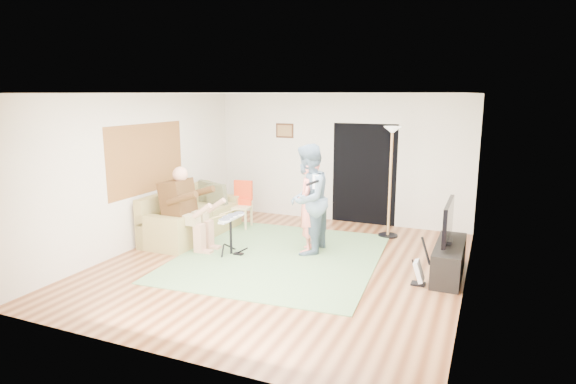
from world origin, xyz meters
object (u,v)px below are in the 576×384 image
Objects in this scene: torchiere_lamp at (391,162)px; television at (448,221)px; singer at (308,206)px; dining_chair at (241,211)px; tv_cabinet at (449,260)px; drum_kit at (231,237)px; sofa at (189,221)px; guitar_spare at (419,271)px; guitarist at (308,199)px.

torchiere_lamp is 2.15m from television.
singer is 2.08m from dining_chair.
television reaches higher than tv_cabinet.
tv_cabinet is at bearing 7.08° from drum_kit.
drum_kit is at bearing -72.15° from singer.
sofa is 1.05× the size of torchiere_lamp.
singer is 2.22m from guitar_spare.
guitar_spare is at bearing 57.03° from singer.
guitarist is at bearing -2.93° from singer.
guitarist is at bearing 27.61° from drum_kit.
drum_kit is at bearing -75.10° from dining_chair.
guitarist is 1.97× the size of dining_chair.
singer reaches higher than tv_cabinet.
torchiere_lamp reaches higher than dining_chair.
television is at bearing 72.51° from singer.
singer is at bearing -172.74° from guitarist.
guitar_spare is (2.00, -0.77, -0.61)m from singer.
guitarist is at bearing -125.65° from torchiere_lamp.
tv_cabinet is 1.26× the size of television.
sofa is at bearing -132.35° from dining_chair.
guitar_spare is 0.34× the size of torchiere_lamp.
guitarist is at bearing 175.72° from television.
dining_chair is at bearing 55.34° from sofa.
tv_cabinet is (4.16, -1.14, -0.09)m from dining_chair.
drum_kit is 3.15m from guitar_spare.
singer is 1.93m from torchiere_lamp.
singer is (2.45, 0.01, 0.52)m from sofa.
sofa reaches higher than guitar_spare.
singer is 1.48× the size of television.
singer is at bearing 174.44° from television.
television reaches higher than sofa.
tv_cabinet is at bearing 72.63° from singer.
guitar_spare is 0.90m from television.
sofa is 1.99× the size of television.
torchiere_lamp reaches higher than drum_kit.
sofa is 1.13m from dining_chair.
singer is 2.28× the size of guitar_spare.
tv_cabinet is at bearing 0.00° from television.
sofa is at bearing -101.73° from singer.
dining_chair reaches higher than sofa.
drum_kit is 1.42m from singer.
guitarist is at bearing 175.81° from tv_cabinet.
television is (1.21, -1.68, -0.59)m from torchiere_lamp.
guitar_spare is at bearing -67.95° from torchiere_lamp.
guitar_spare is at bearing -123.07° from tv_cabinet.
guitar_spare is (1.99, -0.72, -0.73)m from guitarist.
guitarist is 0.89× the size of torchiere_lamp.
drum_kit is 0.63× the size of television.
drum_kit is at bearing -136.64° from torchiere_lamp.
dining_chair is (-1.81, 0.92, -0.48)m from singer.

